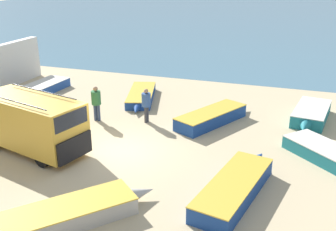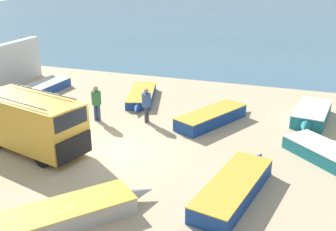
# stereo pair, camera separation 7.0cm
# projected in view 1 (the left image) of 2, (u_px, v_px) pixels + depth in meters

# --- Properties ---
(ground_plane) EXTENTS (200.00, 200.00, 0.00)m
(ground_plane) POSITION_uv_depth(u_px,v_px,m) (117.00, 151.00, 16.85)
(ground_plane) COLOR tan
(sea_water) EXTENTS (120.00, 80.00, 0.01)m
(sea_water) POSITION_uv_depth(u_px,v_px,m) (260.00, 16.00, 62.78)
(sea_water) COLOR #477084
(sea_water) RESTS_ON ground_plane
(parked_van) EXTENTS (5.31, 3.07, 2.48)m
(parked_van) POSITION_uv_depth(u_px,v_px,m) (32.00, 122.00, 16.53)
(parked_van) COLOR gold
(parked_van) RESTS_ON ground_plane
(fishing_rowboat_0) EXTENTS (2.22, 5.48, 0.64)m
(fishing_rowboat_0) POSITION_uv_depth(u_px,v_px,m) (236.00, 186.00, 13.60)
(fishing_rowboat_0) COLOR navy
(fishing_rowboat_0) RESTS_ON ground_plane
(fishing_rowboat_1) EXTENTS (2.49, 5.07, 0.49)m
(fishing_rowboat_1) POSITION_uv_depth(u_px,v_px,m) (141.00, 96.00, 23.24)
(fishing_rowboat_1) COLOR navy
(fishing_rowboat_1) RESTS_ON ground_plane
(fishing_rowboat_2) EXTENTS (3.74, 3.54, 0.57)m
(fishing_rowboat_2) POSITION_uv_depth(u_px,v_px,m) (328.00, 154.00, 15.97)
(fishing_rowboat_2) COLOR #1E757F
(fishing_rowboat_2) RESTS_ON ground_plane
(fishing_rowboat_3) EXTENTS (3.12, 4.99, 0.66)m
(fishing_rowboat_3) POSITION_uv_depth(u_px,v_px,m) (214.00, 116.00, 19.87)
(fishing_rowboat_3) COLOR navy
(fishing_rowboat_3) RESTS_ON ground_plane
(fishing_rowboat_4) EXTENTS (1.74, 4.14, 0.57)m
(fishing_rowboat_4) POSITION_uv_depth(u_px,v_px,m) (46.00, 87.00, 24.92)
(fishing_rowboat_4) COLOR #234CA3
(fishing_rowboat_4) RESTS_ON ground_plane
(fishing_rowboat_5) EXTENTS (4.07, 4.45, 0.59)m
(fishing_rowboat_5) POSITION_uv_depth(u_px,v_px,m) (73.00, 212.00, 12.18)
(fishing_rowboat_5) COLOR #ADA89E
(fishing_rowboat_5) RESTS_ON ground_plane
(fishing_rowboat_6) EXTENTS (2.03, 4.39, 0.66)m
(fishing_rowboat_6) POSITION_uv_depth(u_px,v_px,m) (311.00, 114.00, 20.13)
(fishing_rowboat_6) COLOR #1E757F
(fishing_rowboat_6) RESTS_ON ground_plane
(fisherman_0) EXTENTS (0.48, 0.48, 1.82)m
(fisherman_0) POSITION_uv_depth(u_px,v_px,m) (96.00, 100.00, 19.84)
(fisherman_0) COLOR navy
(fisherman_0) RESTS_ON ground_plane
(fisherman_1) EXTENTS (0.46, 0.46, 1.76)m
(fisherman_1) POSITION_uv_depth(u_px,v_px,m) (146.00, 102.00, 19.66)
(fisherman_1) COLOR #38383D
(fisherman_1) RESTS_ON ground_plane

